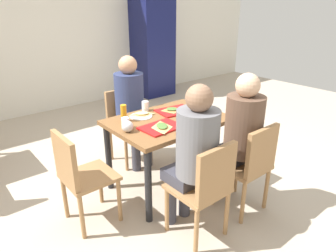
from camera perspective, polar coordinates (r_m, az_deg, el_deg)
The scene contains 25 objects.
ground_plane at distance 3.24m, azimuth -0.00°, elevation -11.04°, with size 10.00×10.00×0.02m, color #B7A893.
back_wall at distance 5.58m, azimuth -22.43°, elevation 16.80°, with size 10.00×0.10×2.80m, color silver.
main_table at distance 2.94m, azimuth -0.00°, elevation -0.53°, with size 1.10×0.79×0.73m.
chair_near_left at distance 2.34m, azimuth 7.10°, elevation -11.05°, with size 0.40×0.40×0.84m.
chair_near_right at distance 2.71m, azimuth 15.18°, elevation -6.71°, with size 0.40×0.40×0.84m.
chair_far_side at distance 3.59m, azimuth -7.94°, elevation 1.09°, with size 0.40×0.40×0.84m.
chair_left_end at distance 2.58m, azimuth -16.37°, elevation -8.50°, with size 0.40×0.40×0.84m.
person_in_red at distance 2.30m, azimuth 4.87°, elevation -4.48°, with size 0.32×0.42×1.25m.
person_in_brown_jacket at distance 2.68m, azimuth 13.30°, elevation -1.04°, with size 0.32×0.42×1.25m.
person_far_side at distance 3.39m, azimuth -6.89°, elevation 4.32°, with size 0.32×0.42×1.25m.
tray_red_near at distance 2.69m, azimuth -1.28°, elevation -0.22°, with size 0.36×0.26×0.02m, color red.
tray_red_far at distance 3.10m, azimuth 1.34°, elevation 2.87°, with size 0.36×0.26×0.02m, color red.
paper_plate_center at distance 2.97m, azimuth -5.10°, elevation 1.83°, with size 0.22×0.22×0.01m, color white.
paper_plate_near_edge at distance 2.86m, azimuth 5.31°, elevation 0.97°, with size 0.22×0.22×0.01m, color white.
pizza_slice_a at distance 2.66m, azimuth -1.15°, elevation -0.06°, with size 0.23×0.26×0.02m.
pizza_slice_b at distance 3.09m, azimuth 0.75°, elevation 3.14°, with size 0.22×0.21×0.02m.
pizza_slice_c at distance 3.01m, azimuth -4.95°, elevation 2.33°, with size 0.23×0.21×0.02m.
pizza_slice_d at distance 2.87m, azimuth 5.58°, elevation 1.32°, with size 0.22×0.24×0.02m.
plastic_cup_a at distance 3.12m, azimuth -4.30°, elevation 3.76°, with size 0.07×0.07×0.10m, color white.
plastic_cup_b at distance 2.67m, azimuth 5.02°, elevation 0.52°, with size 0.07×0.07×0.10m, color white.
plastic_cup_c at distance 2.70m, azimuth -8.00°, elevation 0.56°, with size 0.07×0.07×0.10m, color white.
soda_can at distance 3.20m, azimuth 6.23°, elevation 4.34°, with size 0.07×0.07×0.12m, color #B7BCC6.
condiment_bottle at distance 2.85m, azimuth -8.32°, elevation 2.40°, with size 0.06×0.06×0.16m, color orange.
foil_bundle at distance 2.62m, azimuth -7.60°, elevation -0.06°, with size 0.10×0.10×0.10m, color silver.
drink_fridge at distance 6.22m, azimuth -2.89°, elevation 14.56°, with size 0.70×0.60×1.90m, color #14194C.
Camera 1 is at (-1.73, -2.09, 1.76)m, focal length 32.47 mm.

